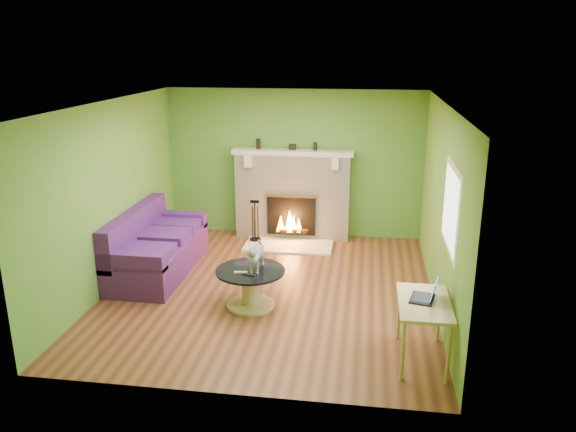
{
  "coord_description": "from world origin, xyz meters",
  "views": [
    {
      "loc": [
        1.29,
        -7.17,
        3.32
      ],
      "look_at": [
        0.19,
        0.4,
        0.98
      ],
      "focal_mm": 35.0,
      "sensor_mm": 36.0,
      "label": 1
    }
  ],
  "objects_px": {
    "sofa": "(154,248)",
    "coffee_table": "(251,285)",
    "cat": "(257,255)",
    "desk": "(424,309)"
  },
  "relations": [
    {
      "from": "sofa",
      "to": "coffee_table",
      "type": "xyz_separation_m",
      "value": [
        1.69,
        -0.96,
        -0.07
      ]
    },
    {
      "from": "sofa",
      "to": "cat",
      "type": "bearing_deg",
      "value": -27.18
    },
    {
      "from": "sofa",
      "to": "desk",
      "type": "bearing_deg",
      "value": -27.54
    },
    {
      "from": "coffee_table",
      "to": "desk",
      "type": "height_order",
      "value": "desk"
    },
    {
      "from": "coffee_table",
      "to": "cat",
      "type": "xyz_separation_m",
      "value": [
        0.08,
        0.05,
        0.41
      ]
    },
    {
      "from": "desk",
      "to": "cat",
      "type": "height_order",
      "value": "cat"
    },
    {
      "from": "coffee_table",
      "to": "desk",
      "type": "distance_m",
      "value": 2.37
    },
    {
      "from": "coffee_table",
      "to": "desk",
      "type": "bearing_deg",
      "value": -25.87
    },
    {
      "from": "sofa",
      "to": "cat",
      "type": "xyz_separation_m",
      "value": [
        1.77,
        -0.91,
        0.33
      ]
    },
    {
      "from": "sofa",
      "to": "desk",
      "type": "xyz_separation_m",
      "value": [
        3.81,
        -1.98,
        0.24
      ]
    }
  ]
}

